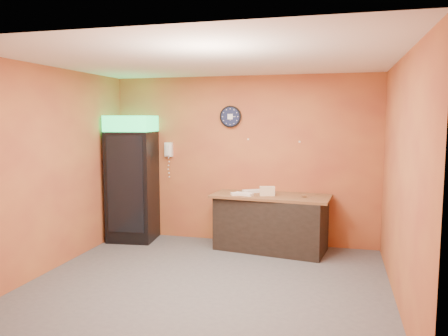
% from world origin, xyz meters
% --- Properties ---
extents(floor, '(4.50, 4.50, 0.00)m').
position_xyz_m(floor, '(0.00, 0.00, 0.00)').
color(floor, '#47474C').
rests_on(floor, ground).
extents(back_wall, '(4.50, 0.02, 2.80)m').
position_xyz_m(back_wall, '(0.00, 2.00, 1.40)').
color(back_wall, '#BD6F35').
rests_on(back_wall, floor).
extents(left_wall, '(0.02, 4.00, 2.80)m').
position_xyz_m(left_wall, '(-2.25, 0.00, 1.40)').
color(left_wall, '#BD6F35').
rests_on(left_wall, floor).
extents(right_wall, '(0.02, 4.00, 2.80)m').
position_xyz_m(right_wall, '(2.25, 0.00, 1.40)').
color(right_wall, '#BD6F35').
rests_on(right_wall, floor).
extents(ceiling, '(4.50, 4.00, 0.02)m').
position_xyz_m(ceiling, '(0.00, 0.00, 2.80)').
color(ceiling, white).
rests_on(ceiling, back_wall).
extents(beverage_cooler, '(0.83, 0.84, 2.14)m').
position_xyz_m(beverage_cooler, '(-1.86, 1.60, 1.05)').
color(beverage_cooler, black).
rests_on(beverage_cooler, floor).
extents(prep_counter, '(1.79, 1.00, 0.85)m').
position_xyz_m(prep_counter, '(0.55, 1.62, 0.43)').
color(prep_counter, black).
rests_on(prep_counter, floor).
extents(wall_clock, '(0.37, 0.06, 0.37)m').
position_xyz_m(wall_clock, '(-0.20, 1.97, 2.13)').
color(wall_clock, black).
rests_on(wall_clock, back_wall).
extents(wall_phone, '(0.13, 0.11, 0.25)m').
position_xyz_m(wall_phone, '(-1.31, 1.95, 1.56)').
color(wall_phone, white).
rests_on(wall_phone, back_wall).
extents(butcher_paper, '(1.90, 0.95, 0.04)m').
position_xyz_m(butcher_paper, '(0.55, 1.62, 0.87)').
color(butcher_paper, brown).
rests_on(butcher_paper, prep_counter).
extents(sub_roll_stack, '(0.25, 0.15, 0.15)m').
position_xyz_m(sub_roll_stack, '(0.51, 1.53, 0.96)').
color(sub_roll_stack, beige).
rests_on(sub_roll_stack, butcher_paper).
extents(wrapped_sandwich_left, '(0.29, 0.22, 0.04)m').
position_xyz_m(wrapped_sandwich_left, '(0.07, 1.49, 0.91)').
color(wrapped_sandwich_left, silver).
rests_on(wrapped_sandwich_left, butcher_paper).
extents(wrapped_sandwich_mid, '(0.32, 0.20, 0.04)m').
position_xyz_m(wrapped_sandwich_mid, '(0.14, 1.47, 0.91)').
color(wrapped_sandwich_mid, silver).
rests_on(wrapped_sandwich_mid, butcher_paper).
extents(wrapped_sandwich_right, '(0.32, 0.26, 0.04)m').
position_xyz_m(wrapped_sandwich_right, '(0.22, 1.77, 0.91)').
color(wrapped_sandwich_right, silver).
rests_on(wrapped_sandwich_right, butcher_paper).
extents(kitchen_tool, '(0.06, 0.06, 0.06)m').
position_xyz_m(kitchen_tool, '(0.60, 1.64, 0.92)').
color(kitchen_tool, silver).
rests_on(kitchen_tool, butcher_paper).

